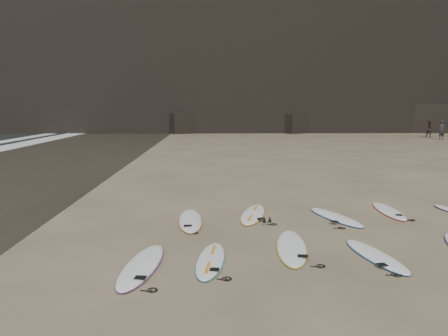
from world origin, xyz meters
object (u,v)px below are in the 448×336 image
at_px(person_a, 442,130).
at_px(surfboard_6, 253,214).
at_px(surfboard_3, 376,255).
at_px(surfboard_0, 142,265).
at_px(surfboard_7, 335,217).
at_px(surfboard_8, 389,211).
at_px(surfboard_5, 190,220).
at_px(person_b, 430,129).
at_px(surfboard_2, 291,247).
at_px(surfboard_1, 211,260).

bearing_deg(person_a, surfboard_6, -142.22).
relative_size(surfboard_3, surfboard_6, 0.91).
xyz_separation_m(surfboard_0, person_a, (24.52, 34.10, 0.91)).
bearing_deg(surfboard_7, surfboard_3, -110.37).
height_order(surfboard_6, surfboard_8, surfboard_6).
bearing_deg(surfboard_5, surfboard_0, -106.26).
bearing_deg(person_a, surfboard_8, -136.79).
bearing_deg(surfboard_6, person_a, 67.25).
bearing_deg(person_b, surfboard_3, -90.25).
height_order(surfboard_7, surfboard_8, surfboard_7).
relative_size(surfboard_0, surfboard_8, 1.12).
distance_m(surfboard_2, surfboard_3, 1.82).
bearing_deg(surfboard_1, surfboard_5, 106.36).
relative_size(surfboard_3, person_b, 1.35).
relative_size(surfboard_6, person_a, 1.33).
distance_m(surfboard_2, surfboard_7, 3.25).
bearing_deg(surfboard_2, surfboard_1, -149.35).
bearing_deg(person_a, surfboard_3, -136.25).
distance_m(surfboard_5, surfboard_6, 1.95).
distance_m(surfboard_6, person_b, 40.11).
relative_size(surfboard_5, person_b, 1.51).
bearing_deg(surfboard_7, surfboard_6, 151.36).
xyz_separation_m(person_a, person_b, (0.48, 3.39, -0.10)).
relative_size(surfboard_1, surfboard_7, 0.93).
distance_m(surfboard_1, person_b, 44.07).
bearing_deg(person_b, surfboard_8, -90.54).
relative_size(surfboard_1, person_b, 1.32).
relative_size(surfboard_3, surfboard_8, 0.99).
bearing_deg(surfboard_3, surfboard_5, 132.90).
height_order(surfboard_2, person_b, person_b).
distance_m(surfboard_3, surfboard_5, 5.16).
xyz_separation_m(surfboard_0, surfboard_6, (2.67, 4.19, -0.00)).
bearing_deg(surfboard_7, surfboard_0, -162.04).
bearing_deg(surfboard_0, surfboard_8, 39.61).
bearing_deg(surfboard_6, surfboard_2, -66.15).
xyz_separation_m(surfboard_2, surfboard_8, (3.66, 3.38, -0.01)).
xyz_separation_m(surfboard_7, person_b, (19.95, 33.72, 0.82)).
height_order(surfboard_6, surfboard_7, surfboard_6).
distance_m(surfboard_8, person_b, 37.68).
distance_m(surfboard_3, surfboard_7, 3.33).
xyz_separation_m(surfboard_6, person_b, (22.33, 33.31, 0.82)).
relative_size(surfboard_0, surfboard_3, 1.13).
bearing_deg(surfboard_3, surfboard_2, 149.63).
xyz_separation_m(surfboard_2, surfboard_5, (-2.42, 2.47, -0.00)).
relative_size(surfboard_1, surfboard_2, 0.86).
distance_m(surfboard_1, surfboard_5, 3.29).
bearing_deg(surfboard_8, surfboard_0, -145.03).
height_order(surfboard_0, surfboard_6, surfboard_0).
bearing_deg(surfboard_5, surfboard_7, 0.23).
xyz_separation_m(surfboard_7, surfboard_8, (1.86, 0.68, -0.00)).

